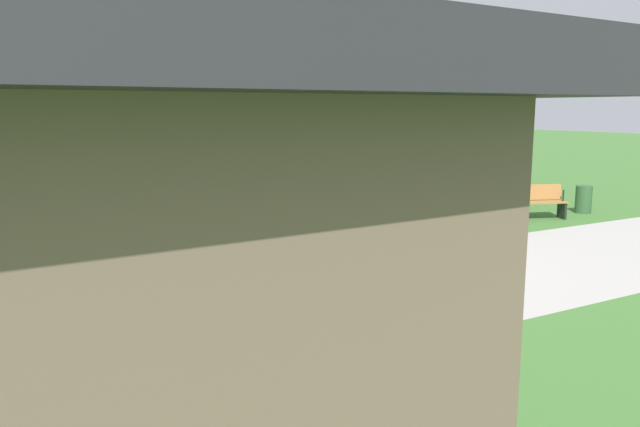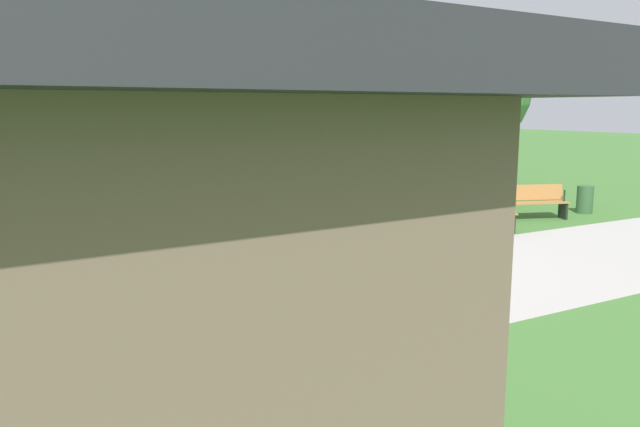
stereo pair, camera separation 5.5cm
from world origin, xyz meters
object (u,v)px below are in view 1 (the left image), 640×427
object	(u,v)px
tree_2	(404,78)
kiosk	(8,420)
bench_1	(473,213)
lamp_post	(22,102)
bench_0	(528,201)
tree_1	(289,92)
tree_0	(465,89)
trash_bin	(583,199)
bench_2	(387,226)
bench_4	(113,253)
bench_3	(267,240)
person_seated	(262,234)

from	to	relation	value
tree_2	kiosk	xyz separation A→B (m)	(14.89, 17.11, -2.44)
bench_1	lamp_post	bearing A→B (deg)	19.40
bench_0	bench_1	distance (m)	2.67
tree_1	kiosk	size ratio (longest dim) A/B	1.35
tree_0	lamp_post	xyz separation A→B (m)	(12.22, 4.92, -0.48)
tree_0	lamp_post	world-z (taller)	tree_0
tree_1	bench_1	bearing A→B (deg)	83.70
bench_0	trash_bin	size ratio (longest dim) A/B	2.71
bench_2	tree_0	size ratio (longest dim) A/B	0.38
tree_1	tree_0	bearing A→B (deg)	101.39
bench_1	tree_0	distance (m)	5.57
bench_1	kiosk	world-z (taller)	kiosk
bench_4	lamp_post	world-z (taller)	lamp_post
bench_0	bench_3	bearing A→B (deg)	27.40
bench_1	bench_0	bearing A→B (deg)	-152.65
bench_1	tree_0	world-z (taller)	tree_0
bench_3	lamp_post	size ratio (longest dim) A/B	0.48
trash_bin	kiosk	size ratio (longest dim) A/B	0.21
kiosk	person_seated	bearing A→B (deg)	-123.90
bench_2	bench_3	distance (m)	2.68
lamp_post	tree_2	bearing A→B (deg)	-143.28
tree_0	kiosk	bearing A→B (deg)	41.57
bench_3	tree_2	distance (m)	14.68
bench_2	lamp_post	xyz separation A→B (m)	(6.60, 0.88, 2.46)
bench_2	trash_bin	size ratio (longest dim) A/B	2.69
bench_4	bench_1	bearing A→B (deg)	168.23
bench_4	tree_0	xyz separation A→B (m)	(-10.95, -3.68, 2.93)
bench_3	trash_bin	world-z (taller)	bench_3
tree_1	tree_2	bearing A→B (deg)	146.03
bench_3	bench_4	world-z (taller)	same
person_seated	tree_0	size ratio (longest dim) A/B	0.23
bench_4	tree_1	bearing A→B (deg)	-139.70
bench_0	bench_4	xyz separation A→B (m)	(10.55, 0.72, 0.00)
tree_0	bench_4	bearing A→B (deg)	18.56
bench_4	tree_0	bearing A→B (deg)	-173.21
bench_1	bench_4	distance (m)	7.98
bench_0	person_seated	bearing A→B (deg)	28.33
tree_1	lamp_post	xyz separation A→B (m)	(10.56, 13.16, -0.56)
bench_1	lamp_post	size ratio (longest dim) A/B	0.48
bench_2	tree_0	world-z (taller)	tree_0
bench_0	lamp_post	xyz separation A→B (m)	(11.82, 1.96, 2.46)
bench_2	bench_4	bearing A→B (deg)	0.03
tree_1	tree_2	distance (m)	4.52
tree_0	kiosk	size ratio (longest dim) A/B	1.49
bench_0	kiosk	distance (m)	15.05
bench_0	tree_2	xyz separation A→B (m)	(-2.46, -8.70, 3.54)
tree_2	bench_0	bearing A→B (deg)	74.20
bench_2	bench_3	world-z (taller)	same
bench_0	tree_0	world-z (taller)	tree_0
bench_2	trash_bin	xyz separation A→B (m)	(-7.32, -1.01, -0.10)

